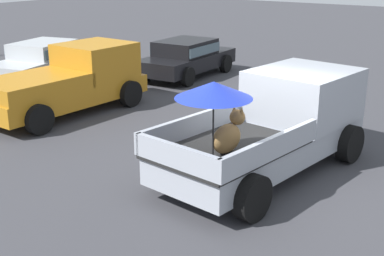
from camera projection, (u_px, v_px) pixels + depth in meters
The scene contains 5 objects.
ground_plane at pixel (263, 173), 10.49m from camera, with size 80.00×80.00×0.00m, color #38383D.
pickup_truck_main at pixel (277, 123), 10.47m from camera, with size 5.26×2.80×2.21m.
pickup_truck_red at pixel (70, 81), 14.46m from camera, with size 4.89×2.37×1.80m.
parked_sedan_near at pixel (186, 56), 18.85m from camera, with size 4.38×2.13×1.33m.
parked_sedan_far at pixel (43, 59), 18.40m from camera, with size 4.58×2.67×1.33m.
Camera 1 is at (-8.81, -4.28, 4.13)m, focal length 48.76 mm.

